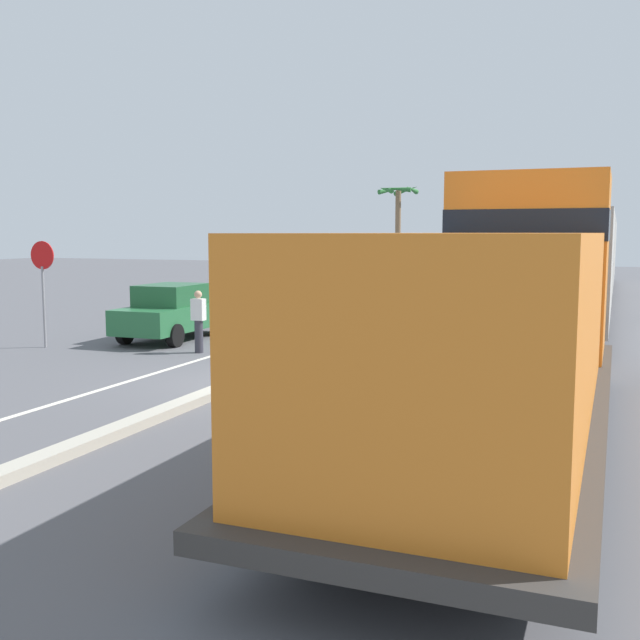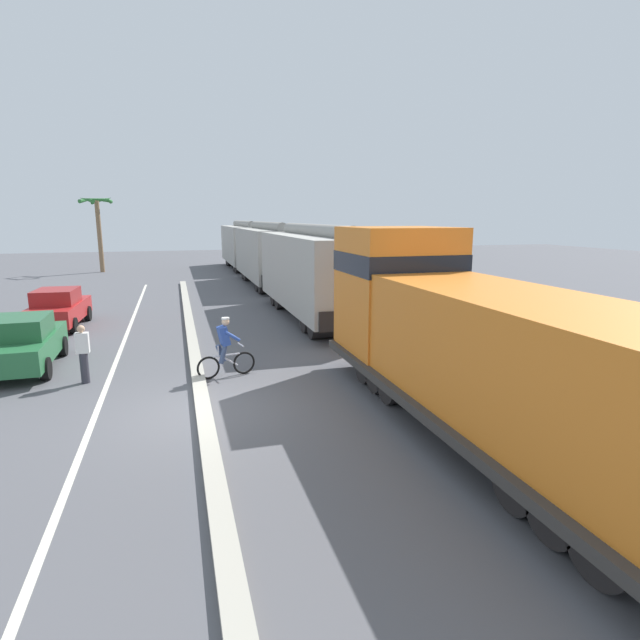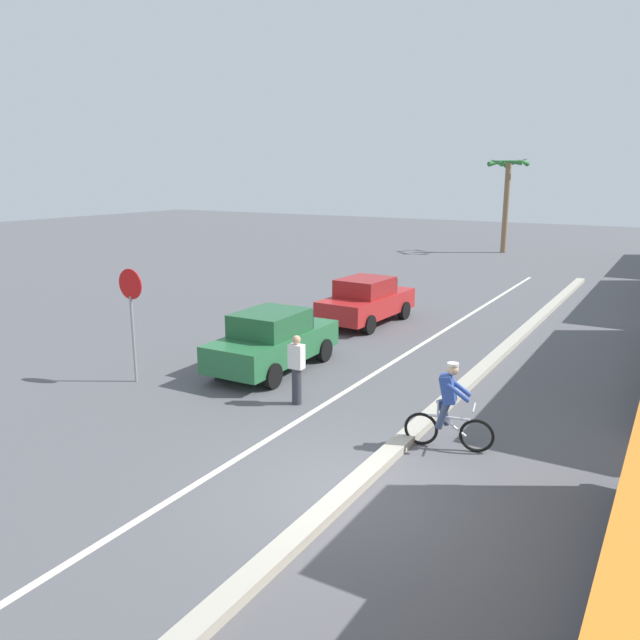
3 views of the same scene
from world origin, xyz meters
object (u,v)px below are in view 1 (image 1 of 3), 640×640
Objects in this scene: locomotive at (502,320)px; hopper_car_middle at (579,256)px; hopper_car_trailing at (589,250)px; stop_sign at (43,273)px; pedestrian_by_cars at (199,320)px; parked_car_green at (174,312)px; palm_tree_near at (398,210)px; parked_car_red at (259,295)px; hopper_car_lead at (561,267)px; cyclist at (327,331)px.

hopper_car_middle is (0.00, 23.76, 0.28)m from locomotive.
hopper_car_trailing is 3.68× the size of stop_sign.
locomotive is 7.17× the size of pedestrian_by_cars.
parked_car_green is 0.68× the size of palm_tree_near.
hopper_car_trailing reaches higher than pedestrian_by_cars.
hopper_car_middle reaches higher than parked_car_red.
palm_tree_near reaches higher than hopper_car_lead.
locomotive reaches higher than hopper_car_trailing.
stop_sign is 1.78× the size of pedestrian_by_cars.
hopper_car_lead and hopper_car_middle have the same top height.
parked_car_red is at bearing -87.09° from palm_tree_near.
locomotive is at bearing -90.00° from hopper_car_middle.
hopper_car_lead is 10.95m from pedestrian_by_cars.
palm_tree_near reaches higher than cyclist.
hopper_car_middle is 16.95m from palm_tree_near.
hopper_car_lead is 14.89m from stop_sign.
locomotive is 37.71m from palm_tree_near.
locomotive is 23.76m from hopper_car_middle.
hopper_car_middle and hopper_car_trailing have the same top height.
parked_car_red is 1.49× the size of stop_sign.
pedestrian_by_cars is at bearing -43.71° from parked_car_green.
hopper_car_middle is 2.50× the size of parked_car_green.
parked_car_green is 3.74m from stop_sign.
hopper_car_middle is 3.68× the size of stop_sign.
hopper_car_middle is at bearing 90.00° from hopper_car_lead.
palm_tree_near reaches higher than parked_car_red.
hopper_car_trailing is (0.00, 23.20, 0.00)m from hopper_car_lead.
hopper_car_middle is 15.04m from parked_car_red.
palm_tree_near is at bearing 92.72° from parked_car_green.
cyclist is at bearing -103.84° from hopper_car_middle.
locomotive is 4.03× the size of stop_sign.
parked_car_green is at bearing 145.49° from locomotive.
cyclist is at bearing -7.94° from pedestrian_by_cars.
locomotive is 1.87× the size of palm_tree_near.
parked_car_green is at bearing 157.40° from cyclist.
hopper_car_middle is 11.60m from hopper_car_trailing.
parked_car_green is at bearing -87.28° from palm_tree_near.
pedestrian_by_cars is at bearing 172.06° from cyclist.
pedestrian_by_cars is at bearing -74.74° from parked_car_red.
stop_sign is at bearing -104.46° from parked_car_red.
hopper_car_trailing is (0.00, 35.36, 0.28)m from locomotive.
hopper_car_lead is 1.71× the size of palm_tree_near.
stop_sign is (-12.80, -7.61, -0.05)m from hopper_car_lead.
stop_sign reaches higher than cyclist.
cyclist is at bearing -122.33° from hopper_car_lead.
hopper_car_middle is 19.64m from parked_car_green.
hopper_car_lead reaches higher than cyclist.
palm_tree_near is (-7.05, 30.98, 3.71)m from cyclist.
stop_sign is at bearing -133.30° from parked_car_green.
hopper_car_trailing is at bearing 90.00° from locomotive.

